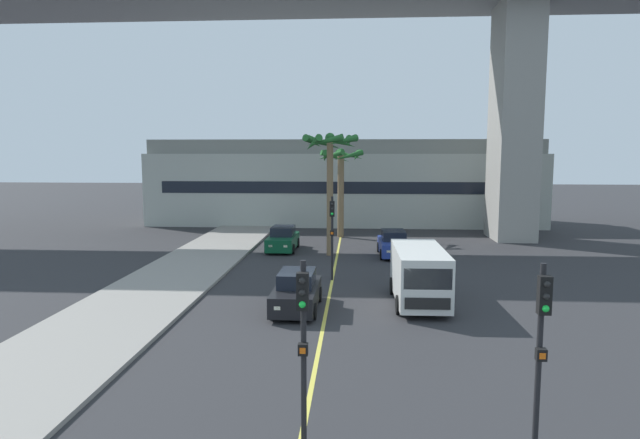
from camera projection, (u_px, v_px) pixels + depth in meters
name	position (u px, v px, depth m)	size (l,w,h in m)	color
sidewalk_left	(114.00, 318.00, 20.93)	(4.80, 80.00, 0.15)	gray
lane_stripe_center	(333.00, 277.00, 28.33)	(0.14, 56.00, 0.01)	#DBCC4C
bridge_overpass	(360.00, 0.00, 39.60)	(82.90, 8.00, 21.11)	gray
pier_building_backdrop	(344.00, 182.00, 49.86)	(34.18, 8.04, 7.45)	#ADB2A8
car_queue_front	(393.00, 244.00, 34.02)	(1.93, 4.15, 1.56)	navy
car_queue_second	(297.00, 292.00, 22.33)	(1.88, 4.12, 1.56)	black
car_queue_third	(283.00, 239.00, 35.87)	(1.88, 4.12, 1.56)	#0C4728
delivery_van	(419.00, 274.00, 23.08)	(2.21, 5.28, 2.36)	silver
traffic_light_median_near	(303.00, 333.00, 11.10)	(0.24, 0.37, 4.20)	black
traffic_light_right_far_corner	(541.00, 338.00, 10.81)	(0.24, 0.37, 4.20)	black
traffic_light_median_far	(332.00, 227.00, 27.19)	(0.24, 0.37, 4.20)	black
palm_tree_near_median	(330.00, 157.00, 33.55)	(3.45, 3.50, 7.53)	brown
palm_tree_mid_median	(341.00, 169.00, 41.06)	(3.56, 3.66, 6.67)	brown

